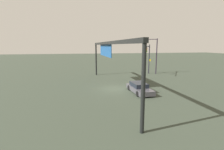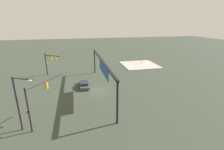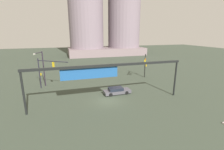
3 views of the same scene
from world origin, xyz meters
The scene contains 6 objects.
ground_plane centered at (0.00, 0.00, 0.00)m, with size 208.86×208.86×0.00m, color #353E32.
traffic_signal_near_corner centered at (12.06, 10.18, 3.75)m, with size 2.71×3.81×5.75m.
traffic_signal_opposite_side centered at (-9.83, 8.92, 4.09)m, with size 5.57×4.18×5.97m.
streetlamp_curved_arm centered at (-10.59, 10.78, 4.24)m, with size 1.44×2.48×7.16m.
overhead_sign_gantry centered at (-0.72, -1.05, 5.29)m, with size 23.95×0.43×6.25m.
sedan_car_approaching centered at (2.33, 2.43, 0.58)m, with size 4.88×2.01×1.21m.
Camera 3 is at (-6.40, -23.03, 10.68)m, focal length 25.43 mm.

